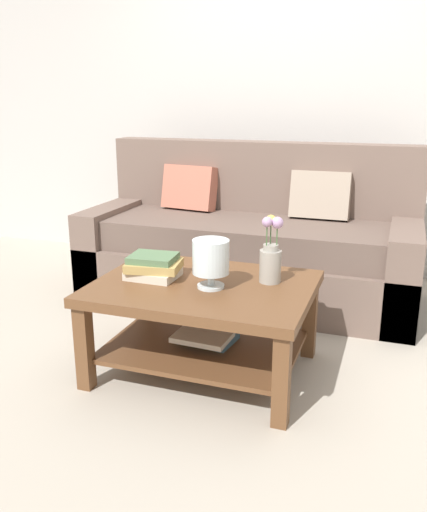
{
  "coord_description": "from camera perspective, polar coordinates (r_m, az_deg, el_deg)",
  "views": [
    {
      "loc": [
        0.87,
        -2.75,
        1.37
      ],
      "look_at": [
        -0.02,
        -0.22,
        0.58
      ],
      "focal_mm": 38.06,
      "sensor_mm": 36.0,
      "label": 1
    }
  ],
  "objects": [
    {
      "name": "glass_hurricane_vase",
      "position": [
        2.59,
        -0.29,
        -0.27
      ],
      "size": [
        0.18,
        0.18,
        0.24
      ],
      "color": "silver",
      "rests_on": "coffee_table"
    },
    {
      "name": "coffee_table",
      "position": [
        2.74,
        -1.03,
        -5.58
      ],
      "size": [
        1.07,
        0.81,
        0.48
      ],
      "color": "brown",
      "rests_on": "ground"
    },
    {
      "name": "back_wall",
      "position": [
        4.49,
        8.45,
        16.01
      ],
      "size": [
        6.4,
        0.12,
        2.7
      ],
      "primitive_type": "cube",
      "color": "#BCB7B2",
      "rests_on": "ground"
    },
    {
      "name": "book_stack_main",
      "position": [
        2.78,
        -6.33,
        -1.12
      ],
      "size": [
        0.29,
        0.25,
        0.12
      ],
      "color": "beige",
      "rests_on": "coffee_table"
    },
    {
      "name": "ground_plane",
      "position": [
        3.2,
        1.6,
        -8.97
      ],
      "size": [
        10.0,
        10.0,
        0.0
      ],
      "primitive_type": "plane",
      "color": "#ADA393"
    },
    {
      "name": "couch",
      "position": [
        3.83,
        3.84,
        1.18
      ],
      "size": [
        2.27,
        0.9,
        1.06
      ],
      "color": "brown",
      "rests_on": "ground"
    },
    {
      "name": "flower_pitcher",
      "position": [
        2.69,
        6.03,
        -0.09
      ],
      "size": [
        0.11,
        0.11,
        0.34
      ],
      "color": "#9E998E",
      "rests_on": "coffee_table"
    }
  ]
}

